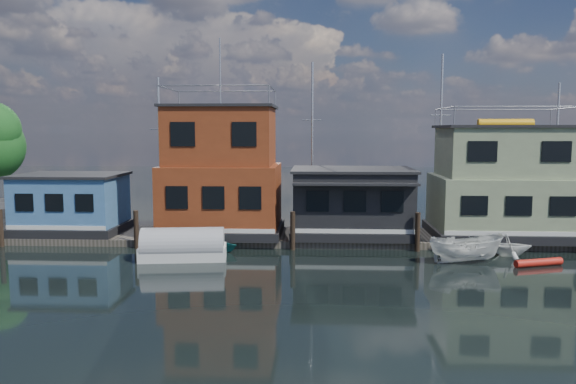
# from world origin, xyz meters

# --- Properties ---
(ground) EXTENTS (160.00, 160.00, 0.00)m
(ground) POSITION_xyz_m (0.00, 0.00, 0.00)
(ground) COLOR black
(ground) RESTS_ON ground
(dock) EXTENTS (48.00, 5.00, 0.40)m
(dock) POSITION_xyz_m (0.00, 12.00, 0.20)
(dock) COLOR #595147
(dock) RESTS_ON ground
(houseboat_blue) EXTENTS (6.40, 4.90, 3.66)m
(houseboat_blue) POSITION_xyz_m (-18.00, 12.00, 2.21)
(houseboat_blue) COLOR black
(houseboat_blue) RESTS_ON dock
(houseboat_red) EXTENTS (7.40, 5.90, 11.86)m
(houseboat_red) POSITION_xyz_m (-8.50, 12.00, 4.10)
(houseboat_red) COLOR black
(houseboat_red) RESTS_ON dock
(houseboat_dark) EXTENTS (7.40, 6.10, 4.06)m
(houseboat_dark) POSITION_xyz_m (-0.50, 11.98, 2.42)
(houseboat_dark) COLOR black
(houseboat_dark) RESTS_ON dock
(houseboat_green) EXTENTS (8.40, 5.90, 7.03)m
(houseboat_green) POSITION_xyz_m (8.50, 12.00, 3.55)
(houseboat_green) COLOR black
(houseboat_green) RESTS_ON dock
(pilings) EXTENTS (42.28, 0.28, 2.20)m
(pilings) POSITION_xyz_m (-0.33, 9.20, 1.10)
(pilings) COLOR #2D2116
(pilings) RESTS_ON ground
(background_masts) EXTENTS (36.40, 0.16, 12.00)m
(background_masts) POSITION_xyz_m (4.76, 18.00, 5.55)
(background_masts) COLOR silver
(background_masts) RESTS_ON ground
(tarp_runabout) EXTENTS (4.66, 2.35, 1.81)m
(tarp_runabout) POSITION_xyz_m (-9.65, 6.54, 0.68)
(tarp_runabout) COLOR silver
(tarp_runabout) RESTS_ON ground
(dinghy_teal) EXTENTS (3.85, 2.95, 0.74)m
(dinghy_teal) POSITION_xyz_m (-8.82, 8.45, 0.37)
(dinghy_teal) COLOR teal
(dinghy_teal) RESTS_ON ground
(dinghy_white) EXTENTS (2.49, 2.21, 1.22)m
(dinghy_white) POSITION_xyz_m (7.74, 8.27, 0.61)
(dinghy_white) COLOR silver
(dinghy_white) RESTS_ON ground
(red_kayak) EXTENTS (2.63, 1.20, 0.39)m
(red_kayak) POSITION_xyz_m (8.46, 6.02, 0.19)
(red_kayak) COLOR red
(red_kayak) RESTS_ON ground
(motorboat) EXTENTS (4.06, 1.98, 1.50)m
(motorboat) POSITION_xyz_m (5.01, 6.57, 0.75)
(motorboat) COLOR silver
(motorboat) RESTS_ON ground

